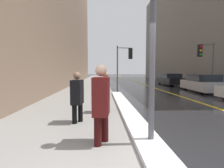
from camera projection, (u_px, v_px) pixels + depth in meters
sidewalk_slab at (90, 86)px, 17.57m from camera, size 4.00×80.00×0.01m
road_centre_stripe at (149, 86)px, 17.92m from camera, size 0.16×80.00×0.00m
snow_bank_curb at (126, 107)px, 7.12m from camera, size 0.59×9.65×0.12m
building_facade_right at (199, 22)px, 24.77m from camera, size 6.00×36.00×16.99m
lamp_post at (153, 20)px, 3.50m from camera, size 0.28×0.28×4.20m
traffic_light_near at (126, 58)px, 14.39m from camera, size 1.31×0.39×3.58m
traffic_light_far at (205, 56)px, 13.09m from camera, size 1.31×0.36×3.66m
pedestrian_trailing at (101, 100)px, 3.63m from camera, size 0.38×0.58×1.68m
pedestrian_in_glasses at (77, 95)px, 5.14m from camera, size 0.34×0.52×1.52m
pedestrian_with_shoulder_bag at (105, 90)px, 6.46m from camera, size 0.34×0.72×1.53m
parked_car_silver at (203, 84)px, 12.99m from camera, size 2.10×4.35×1.28m
parked_car_black at (170, 79)px, 19.09m from camera, size 1.82×4.29×1.27m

